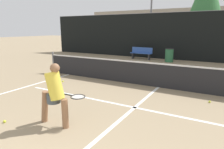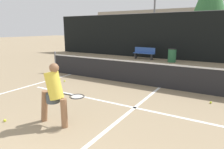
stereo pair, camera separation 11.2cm
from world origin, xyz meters
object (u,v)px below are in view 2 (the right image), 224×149
Objects in this scene: player_practicing at (54,92)px; parked_car at (207,48)px; courtside_bench at (144,53)px; trash_bin at (172,55)px.

parked_car is at bearing 82.98° from player_practicing.
player_practicing is 0.33× the size of parked_car.
trash_bin reaches higher than courtside_bench.
trash_bin is (2.12, -0.30, -0.01)m from courtside_bench.
player_practicing is 10.52m from trash_bin.
parked_car is at bearing 54.80° from courtside_bench.
player_practicing is 0.90× the size of courtside_bench.
courtside_bench is 5.96m from parked_car.
parked_car is (1.64, 15.46, -0.16)m from player_practicing.
trash_bin is at bearing -4.45° from courtside_bench.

